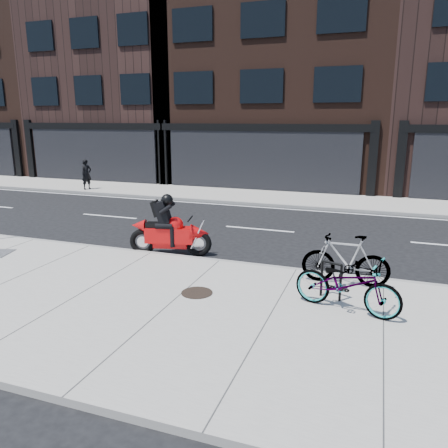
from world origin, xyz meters
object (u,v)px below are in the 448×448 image
at_px(bicycle_rear, 345,260).
at_px(pedestrian, 87,174).
at_px(bicycle_front, 347,284).
at_px(motorcycle, 174,231).
at_px(manhole_cover, 197,293).
at_px(bike_rack, 331,277).

relative_size(bicycle_rear, pedestrian, 1.24).
bearing_deg(bicycle_rear, pedestrian, -124.62).
distance_m(bicycle_front, pedestrian, 17.32).
xyz_separation_m(motorcycle, manhole_cover, (1.79, -2.58, -0.56)).
distance_m(bicycle_front, bicycle_rear, 1.40).
relative_size(bicycle_front, motorcycle, 0.90).
height_order(bike_rack, bicycle_rear, bicycle_rear).
distance_m(bike_rack, bicycle_rear, 0.92).
height_order(bike_rack, bicycle_front, bicycle_front).
relative_size(bike_rack, pedestrian, 0.51).
xyz_separation_m(bicycle_front, bicycle_rear, (-0.14, 1.39, 0.03)).
bearing_deg(bicycle_rear, manhole_cover, -62.01).
xyz_separation_m(bike_rack, manhole_cover, (-2.67, -0.66, -0.45)).
bearing_deg(motorcycle, bike_rack, -36.98).
xyz_separation_m(bike_rack, bicycle_front, (0.34, -0.49, 0.08)).
height_order(bicycle_front, bicycle_rear, bicycle_rear).
xyz_separation_m(bicycle_front, motorcycle, (-4.80, 2.42, 0.03)).
height_order(bicycle_front, motorcycle, motorcycle).
bearing_deg(pedestrian, bike_rack, -106.58).
bearing_deg(bicycle_front, motorcycle, 77.18).
distance_m(bike_rack, motorcycle, 4.85).
height_order(bike_rack, pedestrian, pedestrian).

